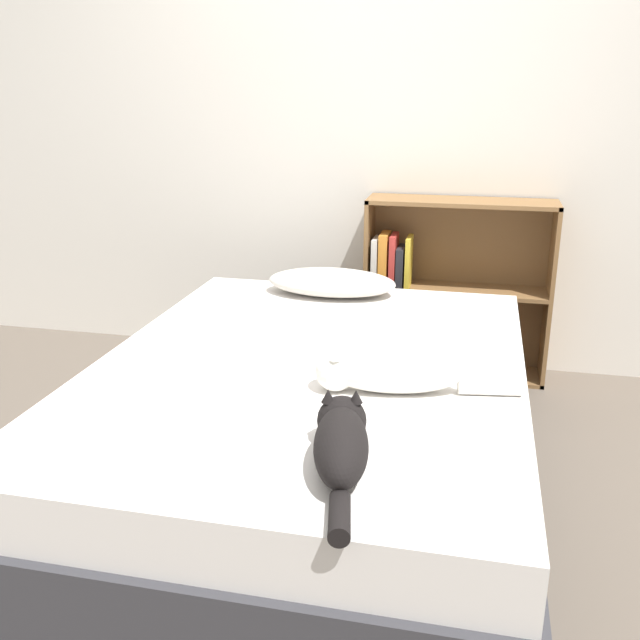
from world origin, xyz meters
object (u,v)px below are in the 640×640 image
at_px(cat_dark, 341,441).
at_px(cat_light, 388,371).
at_px(pillow, 332,282).
at_px(bookshelf, 448,283).
at_px(bed, 311,431).

bearing_deg(cat_dark, cat_light, -16.95).
bearing_deg(pillow, bookshelf, 45.91).
bearing_deg(cat_dark, pillow, 2.36).
relative_size(cat_dark, bookshelf, 0.57).
bearing_deg(cat_light, bed, -42.28).
distance_m(pillow, cat_dark, 1.51).
xyz_separation_m(bed, bookshelf, (0.40, 1.32, 0.21)).
xyz_separation_m(bed, cat_dark, (0.24, -0.66, 0.33)).
distance_m(bed, pillow, 0.88).
xyz_separation_m(pillow, bookshelf, (0.50, 0.51, -0.11)).
bearing_deg(cat_light, pillow, -77.62).
bearing_deg(pillow, cat_dark, -77.23).
distance_m(cat_dark, bookshelf, 1.99).
distance_m(bed, cat_dark, 0.78).
xyz_separation_m(pillow, cat_light, (0.39, -1.00, 0.01)).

